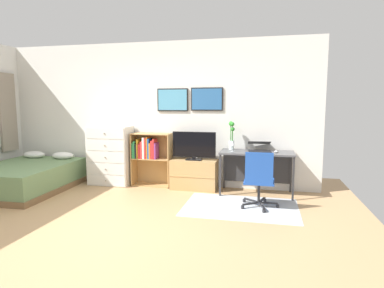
% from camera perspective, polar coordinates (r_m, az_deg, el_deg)
% --- Properties ---
extents(ground_plane, '(7.20, 7.20, 0.00)m').
position_cam_1_polar(ground_plane, '(4.36, -17.28, -14.12)').
color(ground_plane, tan).
extents(wall_back_with_posters, '(6.12, 0.09, 2.70)m').
position_cam_1_polar(wall_back_with_posters, '(6.28, -6.44, 5.26)').
color(wall_back_with_posters, silver).
rests_on(wall_back_with_posters, ground_plane).
extents(area_rug, '(1.70, 1.20, 0.01)m').
position_cam_1_polar(area_rug, '(5.04, 8.54, -10.88)').
color(area_rug, '#B2B7BC').
rests_on(area_rug, ground_plane).
extents(bed, '(1.53, 1.97, 0.60)m').
position_cam_1_polar(bed, '(6.59, -27.23, -5.16)').
color(bed, brown).
rests_on(bed, ground_plane).
extents(dresser, '(0.80, 0.46, 1.13)m').
position_cam_1_polar(dresser, '(6.43, -14.13, -1.95)').
color(dresser, white).
rests_on(dresser, ground_plane).
extents(bookshelf, '(0.74, 0.30, 1.00)m').
position_cam_1_polar(bookshelf, '(6.17, -7.50, -1.86)').
color(bookshelf, tan).
rests_on(bookshelf, ground_plane).
extents(tv_stand, '(0.83, 0.41, 0.54)m').
position_cam_1_polar(tv_stand, '(5.94, 0.39, -5.36)').
color(tv_stand, tan).
rests_on(tv_stand, ground_plane).
extents(television, '(0.79, 0.16, 0.51)m').
position_cam_1_polar(television, '(5.83, 0.35, -0.37)').
color(television, black).
rests_on(television, tv_stand).
extents(desk, '(1.24, 0.58, 0.74)m').
position_cam_1_polar(desk, '(5.73, 11.33, -2.56)').
color(desk, '#4C4C4F').
rests_on(desk, ground_plane).
extents(office_chair, '(0.56, 0.58, 0.86)m').
position_cam_1_polar(office_chair, '(4.90, 11.70, -5.95)').
color(office_chair, '#232326').
rests_on(office_chair, ground_plane).
extents(laptop, '(0.42, 0.45, 0.17)m').
position_cam_1_polar(laptop, '(5.71, 11.77, -0.54)').
color(laptop, black).
rests_on(laptop, desk).
extents(computer_mouse, '(0.06, 0.10, 0.03)m').
position_cam_1_polar(computer_mouse, '(5.61, 14.58, -1.29)').
color(computer_mouse, silver).
rests_on(computer_mouse, desk).
extents(bamboo_vase, '(0.10, 0.11, 0.50)m').
position_cam_1_polar(bamboo_vase, '(5.78, 6.99, 1.79)').
color(bamboo_vase, silver).
rests_on(bamboo_vase, desk).
extents(wine_glass, '(0.07, 0.07, 0.18)m').
position_cam_1_polar(wine_glass, '(5.56, 7.16, 0.05)').
color(wine_glass, silver).
rests_on(wine_glass, desk).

